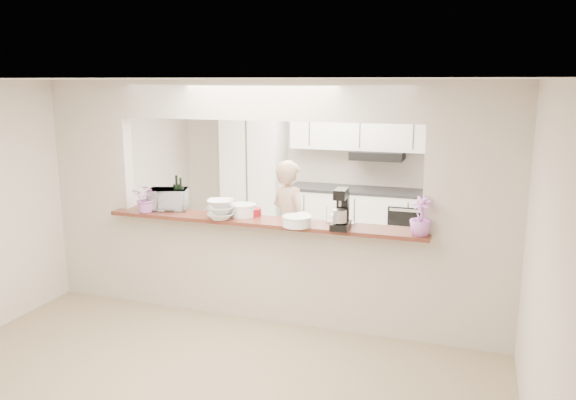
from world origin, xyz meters
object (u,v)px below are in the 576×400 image
at_px(toaster_oven, 168,199).
at_px(person, 289,225).
at_px(refrigerator, 473,203).
at_px(stand_mixer, 341,211).

distance_m(toaster_oven, person, 1.48).
xyz_separation_m(toaster_oven, person, (1.12, 0.87, -0.42)).
bearing_deg(refrigerator, person, -140.31).
bearing_deg(toaster_oven, person, 18.51).
distance_m(stand_mixer, person, 1.46).
bearing_deg(stand_mixer, refrigerator, 66.69).
height_order(refrigerator, person, refrigerator).
xyz_separation_m(refrigerator, toaster_oven, (-3.20, -2.60, 0.36)).
bearing_deg(stand_mixer, toaster_oven, 174.66).
xyz_separation_m(toaster_oven, stand_mixer, (2.00, -0.19, 0.06)).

